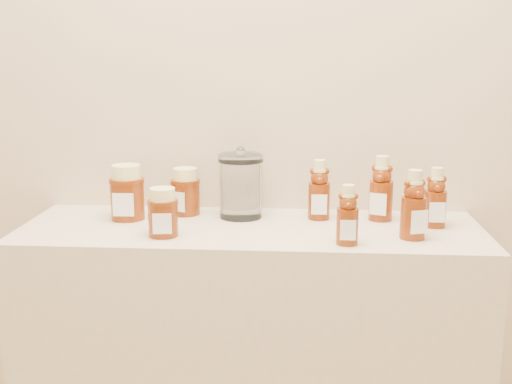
# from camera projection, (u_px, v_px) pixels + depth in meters

# --- Properties ---
(wall_back) EXTENTS (3.50, 0.02, 2.70)m
(wall_back) POSITION_uv_depth(u_px,v_px,m) (256.00, 50.00, 1.76)
(wall_back) COLOR tan
(wall_back) RESTS_ON ground
(display_table) EXTENTS (1.20, 0.40, 0.90)m
(display_table) POSITION_uv_depth(u_px,v_px,m) (251.00, 384.00, 1.77)
(display_table) COLOR #C3B18F
(display_table) RESTS_ON ground
(bear_bottle_back_left) EXTENTS (0.06, 0.06, 0.18)m
(bear_bottle_back_left) POSITION_uv_depth(u_px,v_px,m) (319.00, 186.00, 1.73)
(bear_bottle_back_left) COLOR #5A1E07
(bear_bottle_back_left) RESTS_ON display_table
(bear_bottle_back_mid) EXTENTS (0.09, 0.09, 0.20)m
(bear_bottle_back_mid) POSITION_uv_depth(u_px,v_px,m) (382.00, 184.00, 1.71)
(bear_bottle_back_mid) COLOR #5A1E07
(bear_bottle_back_mid) RESTS_ON display_table
(bear_bottle_back_right) EXTENTS (0.06, 0.06, 0.18)m
(bear_bottle_back_right) POSITION_uv_depth(u_px,v_px,m) (436.00, 193.00, 1.65)
(bear_bottle_back_right) COLOR #5A1E07
(bear_bottle_back_right) RESTS_ON display_table
(bear_bottle_front_left) EXTENTS (0.06, 0.06, 0.16)m
(bear_bottle_front_left) POSITION_uv_depth(u_px,v_px,m) (348.00, 211.00, 1.50)
(bear_bottle_front_left) COLOR #5A1E07
(bear_bottle_front_left) RESTS_ON display_table
(bear_bottle_front_right) EXTENTS (0.08, 0.08, 0.19)m
(bear_bottle_front_right) POSITION_uv_depth(u_px,v_px,m) (414.00, 200.00, 1.55)
(bear_bottle_front_right) COLOR #5A1E07
(bear_bottle_front_right) RESTS_ON display_table
(honey_jar_left) EXTENTS (0.10, 0.10, 0.15)m
(honey_jar_left) POSITION_uv_depth(u_px,v_px,m) (127.00, 192.00, 1.73)
(honey_jar_left) COLOR #5A1E07
(honey_jar_left) RESTS_ON display_table
(honey_jar_back) EXTENTS (0.11, 0.11, 0.13)m
(honey_jar_back) POSITION_uv_depth(u_px,v_px,m) (185.00, 191.00, 1.78)
(honey_jar_back) COLOR #5A1E07
(honey_jar_back) RESTS_ON display_table
(honey_jar_front) EXTENTS (0.09, 0.09, 0.12)m
(honey_jar_front) POSITION_uv_depth(u_px,v_px,m) (163.00, 212.00, 1.57)
(honey_jar_front) COLOR #5A1E07
(honey_jar_front) RESTS_ON display_table
(glass_canister) EXTENTS (0.14, 0.14, 0.19)m
(glass_canister) POSITION_uv_depth(u_px,v_px,m) (241.00, 183.00, 1.74)
(glass_canister) COLOR white
(glass_canister) RESTS_ON display_table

